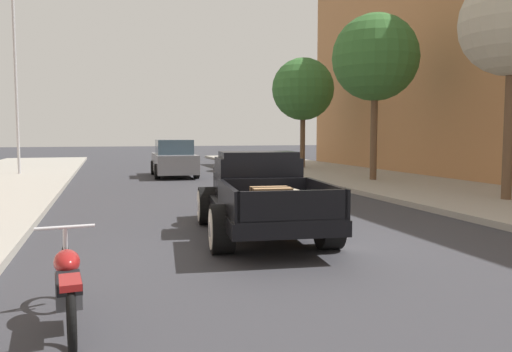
% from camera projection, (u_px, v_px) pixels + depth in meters
% --- Properties ---
extents(ground_plane, '(140.00, 140.00, 0.00)m').
position_uv_depth(ground_plane, '(290.00, 243.00, 8.99)').
color(ground_plane, '#333338').
extents(hotrod_truck_black, '(2.51, 5.05, 1.58)m').
position_uv_depth(hotrod_truck_black, '(258.00, 194.00, 9.87)').
color(hotrod_truck_black, black).
rests_on(hotrod_truck_black, ground).
extents(motorcycle_parked, '(0.62, 2.12, 0.93)m').
position_uv_depth(motorcycle_parked, '(68.00, 284.00, 5.06)').
color(motorcycle_parked, black).
rests_on(motorcycle_parked, ground).
extents(car_background_grey, '(1.95, 4.34, 1.65)m').
position_uv_depth(car_background_grey, '(174.00, 159.00, 22.80)').
color(car_background_grey, slate).
rests_on(car_background_grey, ground).
extents(flagpole, '(1.74, 0.16, 9.16)m').
position_uv_depth(flagpole, '(20.00, 45.00, 22.26)').
color(flagpole, '#B2B2B7').
rests_on(flagpole, sidewalk_left).
extents(street_tree_second, '(3.29, 3.29, 6.30)m').
position_uv_depth(street_tree_second, '(375.00, 58.00, 19.31)').
color(street_tree_second, brown).
rests_on(street_tree_second, sidewalk_right).
extents(street_tree_third, '(3.22, 3.22, 5.69)m').
position_uv_depth(street_tree_third, '(303.00, 89.00, 26.41)').
color(street_tree_third, brown).
rests_on(street_tree_third, sidewalk_right).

